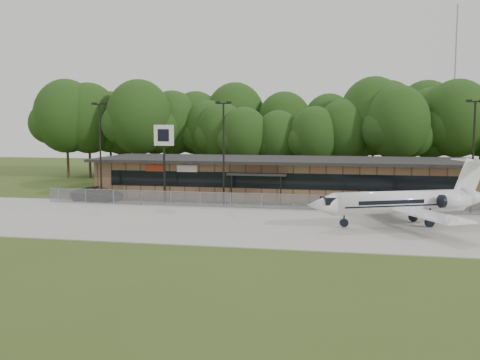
% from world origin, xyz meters
% --- Properties ---
extents(ground, '(160.00, 160.00, 0.00)m').
position_xyz_m(ground, '(0.00, 0.00, 0.00)').
color(ground, '#394C1B').
rests_on(ground, ground).
extents(apron, '(64.00, 18.00, 0.08)m').
position_xyz_m(apron, '(0.00, 8.00, 0.04)').
color(apron, '#9E9B93').
rests_on(apron, ground).
extents(parking_lot, '(50.00, 9.00, 0.06)m').
position_xyz_m(parking_lot, '(0.00, 19.50, 0.03)').
color(parking_lot, '#383835').
rests_on(parking_lot, ground).
extents(terminal, '(41.00, 11.65, 4.30)m').
position_xyz_m(terminal, '(-0.00, 23.94, 2.18)').
color(terminal, olive).
rests_on(terminal, ground).
extents(fence, '(46.00, 0.04, 1.52)m').
position_xyz_m(fence, '(0.00, 15.00, 0.78)').
color(fence, gray).
rests_on(fence, ground).
extents(treeline, '(72.00, 12.00, 15.00)m').
position_xyz_m(treeline, '(0.00, 42.00, 7.50)').
color(treeline, '#193D13').
rests_on(treeline, ground).
extents(radio_mast, '(0.20, 0.20, 25.00)m').
position_xyz_m(radio_mast, '(22.00, 48.00, 12.50)').
color(radio_mast, gray).
rests_on(radio_mast, ground).
extents(light_pole_left, '(1.55, 0.30, 10.23)m').
position_xyz_m(light_pole_left, '(-18.00, 16.50, 5.98)').
color(light_pole_left, black).
rests_on(light_pole_left, ground).
extents(light_pole_mid, '(1.55, 0.30, 10.23)m').
position_xyz_m(light_pole_mid, '(-5.00, 16.50, 5.98)').
color(light_pole_mid, black).
rests_on(light_pole_mid, ground).
extents(light_pole_right, '(1.55, 0.30, 10.23)m').
position_xyz_m(light_pole_right, '(18.00, 16.50, 5.98)').
color(light_pole_right, black).
rests_on(light_pole_right, ground).
extents(business_jet, '(15.36, 13.70, 5.29)m').
position_xyz_m(business_jet, '(11.50, 9.02, 1.89)').
color(business_jet, white).
rests_on(business_jet, ground).
extents(suv, '(5.60, 2.83, 1.52)m').
position_xyz_m(suv, '(-18.63, 16.99, 0.76)').
color(suv, '#27282A').
rests_on(suv, ground).
extents(pole_sign, '(2.10, 0.44, 7.97)m').
position_xyz_m(pole_sign, '(-11.23, 16.80, 6.10)').
color(pole_sign, black).
rests_on(pole_sign, ground).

